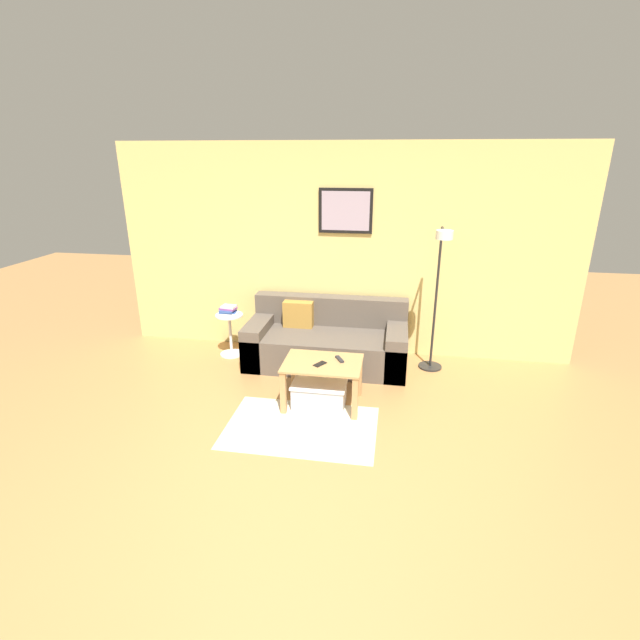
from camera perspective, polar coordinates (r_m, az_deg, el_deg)
ground_plane at (r=3.54m, az=-4.02°, el=-23.12°), size 16.00×16.00×0.00m
wall_back at (r=5.71m, az=2.79°, el=8.43°), size 5.60×0.09×2.55m
area_rug at (r=4.43m, az=-2.34°, el=-13.04°), size 1.40×0.93×0.01m
couch at (r=5.59m, az=0.83°, el=-2.71°), size 1.89×0.87×0.75m
coffee_table at (r=4.64m, az=0.33°, el=-6.35°), size 0.77×0.55×0.46m
storage_bin at (r=4.71m, az=-0.09°, el=-9.12°), size 0.54×0.34×0.26m
floor_lamp at (r=5.22m, az=14.34°, el=3.82°), size 0.27×0.54×1.68m
side_table at (r=5.88m, az=-10.99°, el=-1.31°), size 0.34×0.34×0.54m
book_stack at (r=5.79m, az=-11.21°, el=1.14°), size 0.25×0.19×0.11m
remote_control at (r=4.64m, az=2.42°, el=-4.83°), size 0.11×0.15×0.02m
cell_phone at (r=4.55m, az=-0.01°, el=-5.44°), size 0.13×0.15×0.01m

